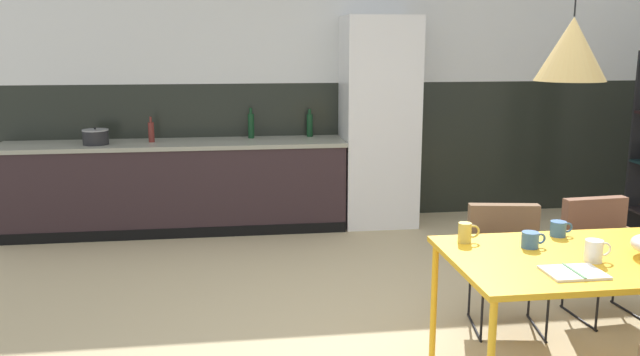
% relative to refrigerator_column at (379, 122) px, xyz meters
% --- Properties ---
extents(back_wall_splashback_dark, '(7.03, 0.12, 1.42)m').
position_rel_refrigerator_column_xyz_m(back_wall_splashback_dark, '(-0.30, 0.36, -0.33)').
color(back_wall_splashback_dark, black).
rests_on(back_wall_splashback_dark, ground).
extents(back_wall_panel_upper, '(7.03, 0.12, 1.42)m').
position_rel_refrigerator_column_xyz_m(back_wall_panel_upper, '(-0.30, 0.36, 1.09)').
color(back_wall_panel_upper, silver).
rests_on(back_wall_panel_upper, back_wall_splashback_dark).
extents(kitchen_counter, '(3.31, 0.63, 0.88)m').
position_rel_refrigerator_column_xyz_m(kitchen_counter, '(-2.02, -0.00, -0.60)').
color(kitchen_counter, '#2D1F23').
rests_on(kitchen_counter, ground).
extents(refrigerator_column, '(0.72, 0.60, 2.08)m').
position_rel_refrigerator_column_xyz_m(refrigerator_column, '(0.00, 0.00, 0.00)').
color(refrigerator_column, silver).
rests_on(refrigerator_column, ground).
extents(dining_table, '(1.75, 0.90, 0.75)m').
position_rel_refrigerator_column_xyz_m(dining_table, '(0.49, -3.40, -0.33)').
color(dining_table, gold).
rests_on(dining_table, ground).
extents(armchair_facing_counter, '(0.55, 0.54, 0.78)m').
position_rel_refrigerator_column_xyz_m(armchair_facing_counter, '(0.27, -2.54, -0.54)').
color(armchair_facing_counter, brown).
rests_on(armchair_facing_counter, ground).
extents(armchair_head_of_table, '(0.52, 0.50, 0.78)m').
position_rel_refrigerator_column_xyz_m(armchair_head_of_table, '(1.00, -2.44, -0.55)').
color(armchair_head_of_table, brown).
rests_on(armchair_head_of_table, ground).
extents(open_book, '(0.27, 0.21, 0.02)m').
position_rel_refrigerator_column_xyz_m(open_book, '(0.11, -3.63, -0.28)').
color(open_book, white).
rests_on(open_book, dining_table).
extents(mug_dark_espresso, '(0.14, 0.09, 0.11)m').
position_rel_refrigerator_column_xyz_m(mug_dark_espresso, '(0.30, -3.48, -0.23)').
color(mug_dark_espresso, white).
rests_on(mug_dark_espresso, dining_table).
extents(mug_wide_latte, '(0.13, 0.09, 0.08)m').
position_rel_refrigerator_column_xyz_m(mug_wide_latte, '(0.34, -3.05, -0.24)').
color(mug_wide_latte, '#335B93').
rests_on(mug_wide_latte, dining_table).
extents(mug_short_terracotta, '(0.13, 0.09, 0.09)m').
position_rel_refrigerator_column_xyz_m(mug_short_terracotta, '(0.09, -3.23, -0.24)').
color(mug_short_terracotta, '#335B93').
rests_on(mug_short_terracotta, dining_table).
extents(mug_glass_clear, '(0.12, 0.07, 0.11)m').
position_rel_refrigerator_column_xyz_m(mug_glass_clear, '(-0.22, -3.10, -0.23)').
color(mug_glass_clear, gold).
rests_on(mug_glass_clear, dining_table).
extents(cooking_pot, '(0.24, 0.24, 0.17)m').
position_rel_refrigerator_column_xyz_m(cooking_pot, '(-2.74, -0.06, -0.09)').
color(cooking_pot, black).
rests_on(cooking_pot, kitchen_counter).
extents(bottle_vinegar_dark, '(0.06, 0.06, 0.25)m').
position_rel_refrigerator_column_xyz_m(bottle_vinegar_dark, '(-2.23, 0.03, -0.06)').
color(bottle_vinegar_dark, maroon).
rests_on(bottle_vinegar_dark, kitchen_counter).
extents(bottle_wine_green, '(0.06, 0.06, 0.28)m').
position_rel_refrigerator_column_xyz_m(bottle_wine_green, '(-0.67, 0.21, -0.04)').
color(bottle_wine_green, '#0F3319').
rests_on(bottle_wine_green, kitchen_counter).
extents(bottle_oil_tall, '(0.06, 0.06, 0.30)m').
position_rel_refrigerator_column_xyz_m(bottle_oil_tall, '(-1.27, 0.17, -0.03)').
color(bottle_oil_tall, '#0F3319').
rests_on(bottle_oil_tall, kitchen_counter).
extents(pendant_lamp_over_table_near, '(0.33, 0.33, 1.15)m').
position_rel_refrigerator_column_xyz_m(pendant_lamp_over_table_near, '(0.14, -3.41, 0.75)').
color(pendant_lamp_over_table_near, black).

